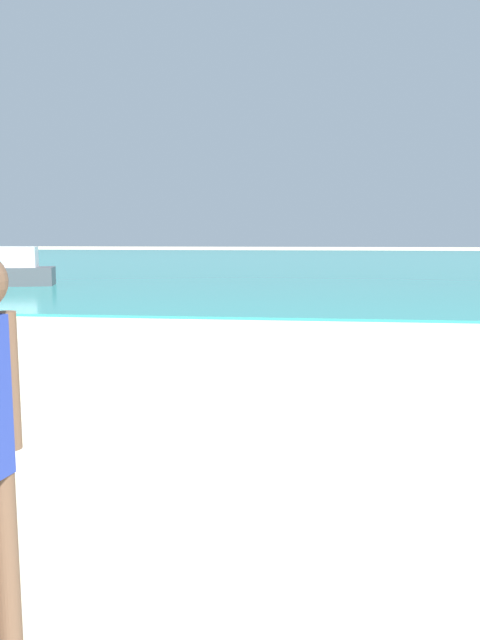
{
  "coord_description": "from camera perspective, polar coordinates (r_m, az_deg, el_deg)",
  "views": [
    {
      "loc": [
        0.47,
        2.84,
        1.79
      ],
      "look_at": [
        -0.23,
        8.84,
        0.97
      ],
      "focal_mm": 35.0,
      "sensor_mm": 36.0,
      "label": 1
    }
  ],
  "objects": [
    {
      "name": "water",
      "position": [
        43.1,
        6.11,
        5.37
      ],
      "size": [
        160.0,
        60.0,
        0.06
      ],
      "primitive_type": "cube",
      "color": "teal",
      "rests_on": "ground"
    },
    {
      "name": "boat_near",
      "position": [
        23.14,
        -21.13,
        4.09
      ],
      "size": [
        4.12,
        2.34,
        1.33
      ],
      "rotation": [
        0.0,
        0.0,
        3.44
      ],
      "color": "#4C4C51",
      "rests_on": "water"
    }
  ]
}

